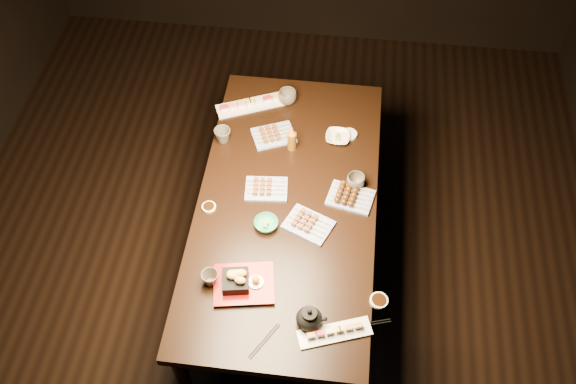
{
  "coord_description": "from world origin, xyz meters",
  "views": [
    {
      "loc": [
        0.34,
        -1.7,
        3.34
      ],
      "look_at": [
        0.11,
        0.27,
        0.77
      ],
      "focal_mm": 40.0,
      "sensor_mm": 36.0,
      "label": 1
    }
  ],
  "objects_px": {
    "yakitori_plate_center": "(266,187)",
    "teacup_mid_right": "(356,181)",
    "edamame_bowl_green": "(266,224)",
    "condiment_bottle": "(292,139)",
    "yakitori_plate_right": "(309,222)",
    "edamame_bowl_cream": "(338,137)",
    "dining_table": "(287,243)",
    "sushi_platter_far": "(250,103)",
    "teacup_near_left": "(210,278)",
    "sushi_platter_near": "(335,331)",
    "teacup_far_left": "(223,135)",
    "teacup_far_right": "(287,97)",
    "yakitori_plate_left": "(274,133)",
    "tempura_tray": "(244,280)",
    "teapot": "(309,317)"
  },
  "relations": [
    {
      "from": "sushi_platter_far",
      "to": "edamame_bowl_green",
      "type": "xyz_separation_m",
      "value": [
        0.21,
        -0.81,
        -0.0
      ]
    },
    {
      "from": "yakitori_plate_right",
      "to": "sushi_platter_far",
      "type": "bearing_deg",
      "value": 141.18
    },
    {
      "from": "dining_table",
      "to": "condiment_bottle",
      "type": "distance_m",
      "value": 0.58
    },
    {
      "from": "yakitori_plate_center",
      "to": "teacup_near_left",
      "type": "xyz_separation_m",
      "value": [
        -0.18,
        -0.57,
        0.01
      ]
    },
    {
      "from": "edamame_bowl_green",
      "to": "condiment_bottle",
      "type": "bearing_deg",
      "value": 82.87
    },
    {
      "from": "yakitori_plate_center",
      "to": "sushi_platter_near",
      "type": "bearing_deg",
      "value": -66.63
    },
    {
      "from": "yakitori_plate_center",
      "to": "yakitori_plate_right",
      "type": "height_order",
      "value": "yakitori_plate_right"
    },
    {
      "from": "tempura_tray",
      "to": "teapot",
      "type": "height_order",
      "value": "teapot"
    },
    {
      "from": "dining_table",
      "to": "teacup_far_right",
      "type": "height_order",
      "value": "teacup_far_right"
    },
    {
      "from": "yakitori_plate_center",
      "to": "teacup_near_left",
      "type": "bearing_deg",
      "value": -112.48
    },
    {
      "from": "tempura_tray",
      "to": "yakitori_plate_left",
      "type": "bearing_deg",
      "value": 79.38
    },
    {
      "from": "teacup_near_left",
      "to": "condiment_bottle",
      "type": "bearing_deg",
      "value": 72.44
    },
    {
      "from": "teacup_near_left",
      "to": "teacup_mid_right",
      "type": "xyz_separation_m",
      "value": [
        0.63,
        0.65,
        -0.0
      ]
    },
    {
      "from": "sushi_platter_near",
      "to": "yakitori_plate_right",
      "type": "bearing_deg",
      "value": 87.36
    },
    {
      "from": "dining_table",
      "to": "edamame_bowl_green",
      "type": "bearing_deg",
      "value": -126.78
    },
    {
      "from": "teapot",
      "to": "dining_table",
      "type": "bearing_deg",
      "value": 107.17
    },
    {
      "from": "sushi_platter_far",
      "to": "yakitori_plate_left",
      "type": "distance_m",
      "value": 0.27
    },
    {
      "from": "sushi_platter_far",
      "to": "yakitori_plate_right",
      "type": "height_order",
      "value": "yakitori_plate_right"
    },
    {
      "from": "dining_table",
      "to": "edamame_bowl_green",
      "type": "distance_m",
      "value": 0.43
    },
    {
      "from": "yakitori_plate_right",
      "to": "edamame_bowl_cream",
      "type": "relative_size",
      "value": 1.7
    },
    {
      "from": "dining_table",
      "to": "teacup_near_left",
      "type": "distance_m",
      "value": 0.71
    },
    {
      "from": "sushi_platter_near",
      "to": "teacup_far_left",
      "type": "height_order",
      "value": "teacup_far_left"
    },
    {
      "from": "sushi_platter_far",
      "to": "teacup_near_left",
      "type": "height_order",
      "value": "teacup_near_left"
    },
    {
      "from": "dining_table",
      "to": "tempura_tray",
      "type": "xyz_separation_m",
      "value": [
        -0.14,
        -0.5,
        0.43
      ]
    },
    {
      "from": "teacup_far_left",
      "to": "teacup_far_right",
      "type": "bearing_deg",
      "value": 47.11
    },
    {
      "from": "teapot",
      "to": "edamame_bowl_cream",
      "type": "bearing_deg",
      "value": 89.54
    },
    {
      "from": "teapot",
      "to": "sushi_platter_far",
      "type": "bearing_deg",
      "value": 111.62
    },
    {
      "from": "sushi_platter_near",
      "to": "teacup_far_right",
      "type": "bearing_deg",
      "value": 85.38
    },
    {
      "from": "edamame_bowl_cream",
      "to": "condiment_bottle",
      "type": "height_order",
      "value": "condiment_bottle"
    },
    {
      "from": "edamame_bowl_cream",
      "to": "dining_table",
      "type": "bearing_deg",
      "value": -116.0
    },
    {
      "from": "dining_table",
      "to": "teacup_near_left",
      "type": "height_order",
      "value": "teacup_near_left"
    },
    {
      "from": "tempura_tray",
      "to": "teacup_mid_right",
      "type": "distance_m",
      "value": 0.8
    },
    {
      "from": "yakitori_plate_center",
      "to": "teacup_mid_right",
      "type": "xyz_separation_m",
      "value": [
        0.45,
        0.08,
        0.01
      ]
    },
    {
      "from": "yakitori_plate_right",
      "to": "edamame_bowl_green",
      "type": "height_order",
      "value": "yakitori_plate_right"
    },
    {
      "from": "edamame_bowl_green",
      "to": "teacup_near_left",
      "type": "distance_m",
      "value": 0.4
    },
    {
      "from": "sushi_platter_far",
      "to": "teacup_near_left",
      "type": "xyz_separation_m",
      "value": [
        -0.0,
        -1.16,
        0.01
      ]
    },
    {
      "from": "sushi_platter_near",
      "to": "teapot",
      "type": "xyz_separation_m",
      "value": [
        -0.12,
        0.04,
        0.04
      ]
    },
    {
      "from": "sushi_platter_far",
      "to": "teacup_far_left",
      "type": "relative_size",
      "value": 4.34
    },
    {
      "from": "yakitori_plate_right",
      "to": "condiment_bottle",
      "type": "relative_size",
      "value": 1.5
    },
    {
      "from": "edamame_bowl_green",
      "to": "sushi_platter_near",
      "type": "bearing_deg",
      "value": -54.53
    },
    {
      "from": "sushi_platter_far",
      "to": "teacup_near_left",
      "type": "distance_m",
      "value": 1.16
    },
    {
      "from": "teacup_near_left",
      "to": "teacup_mid_right",
      "type": "bearing_deg",
      "value": 45.88
    },
    {
      "from": "edamame_bowl_cream",
      "to": "sushi_platter_near",
      "type": "bearing_deg",
      "value": -86.52
    },
    {
      "from": "sushi_platter_near",
      "to": "edamame_bowl_green",
      "type": "xyz_separation_m",
      "value": [
        -0.38,
        0.53,
        -0.0
      ]
    },
    {
      "from": "tempura_tray",
      "to": "teacup_far_left",
      "type": "xyz_separation_m",
      "value": [
        -0.26,
        0.87,
        -0.01
      ]
    },
    {
      "from": "teacup_far_left",
      "to": "teapot",
      "type": "height_order",
      "value": "teapot"
    },
    {
      "from": "dining_table",
      "to": "teacup_far_right",
      "type": "relative_size",
      "value": 17.32
    },
    {
      "from": "yakitori_plate_center",
      "to": "edamame_bowl_green",
      "type": "xyz_separation_m",
      "value": [
        0.03,
        -0.22,
        -0.01
      ]
    },
    {
      "from": "teacup_far_right",
      "to": "edamame_bowl_cream",
      "type": "bearing_deg",
      "value": -39.55
    },
    {
      "from": "yakitori_plate_right",
      "to": "edamame_bowl_cream",
      "type": "bearing_deg",
      "value": 103.74
    }
  ]
}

